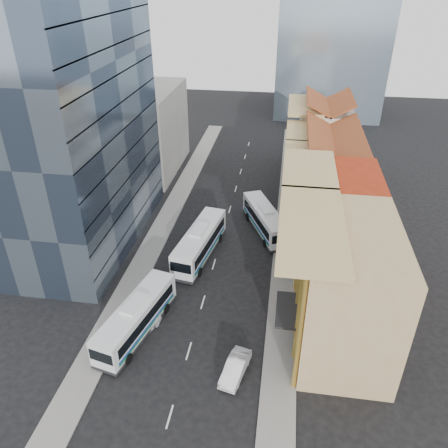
% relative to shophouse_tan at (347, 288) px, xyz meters
% --- Properties ---
extents(ground, '(200.00, 200.00, 0.00)m').
position_rel_shophouse_tan_xyz_m(ground, '(-14.00, -5.00, -6.00)').
color(ground, black).
rests_on(ground, ground).
extents(sidewalk_right, '(3.00, 90.00, 0.15)m').
position_rel_shophouse_tan_xyz_m(sidewalk_right, '(-5.50, 17.00, -5.92)').
color(sidewalk_right, slate).
rests_on(sidewalk_right, ground).
extents(sidewalk_left, '(3.00, 90.00, 0.15)m').
position_rel_shophouse_tan_xyz_m(sidewalk_left, '(-22.50, 17.00, -5.92)').
color(sidewalk_left, slate).
rests_on(sidewalk_left, ground).
extents(shophouse_tan, '(8.00, 14.00, 12.00)m').
position_rel_shophouse_tan_xyz_m(shophouse_tan, '(0.00, 0.00, 0.00)').
color(shophouse_tan, tan).
rests_on(shophouse_tan, ground).
extents(shophouse_red, '(8.00, 10.00, 12.00)m').
position_rel_shophouse_tan_xyz_m(shophouse_red, '(0.00, 12.00, 0.00)').
color(shophouse_red, '#9D2A11').
rests_on(shophouse_red, ground).
extents(shophouse_cream_near, '(8.00, 9.00, 10.00)m').
position_rel_shophouse_tan_xyz_m(shophouse_cream_near, '(0.00, 21.50, -1.00)').
color(shophouse_cream_near, beige).
rests_on(shophouse_cream_near, ground).
extents(shophouse_cream_mid, '(8.00, 9.00, 10.00)m').
position_rel_shophouse_tan_xyz_m(shophouse_cream_mid, '(0.00, 30.50, -1.00)').
color(shophouse_cream_mid, beige).
rests_on(shophouse_cream_mid, ground).
extents(shophouse_cream_far, '(8.00, 12.00, 11.00)m').
position_rel_shophouse_tan_xyz_m(shophouse_cream_far, '(0.00, 41.00, -0.50)').
color(shophouse_cream_far, beige).
rests_on(shophouse_cream_far, ground).
extents(office_tower, '(12.00, 26.00, 30.00)m').
position_rel_shophouse_tan_xyz_m(office_tower, '(-31.00, 14.00, 9.00)').
color(office_tower, '#3B4A5E').
rests_on(office_tower, ground).
extents(office_block_far, '(10.00, 18.00, 14.00)m').
position_rel_shophouse_tan_xyz_m(office_block_far, '(-30.00, 37.00, 1.00)').
color(office_block_far, gray).
rests_on(office_block_far, ground).
extents(bus_left_near, '(5.23, 11.87, 3.71)m').
position_rel_shophouse_tan_xyz_m(bus_left_near, '(-19.50, -2.21, -4.15)').
color(bus_left_near, silver).
rests_on(bus_left_near, ground).
extents(bus_left_far, '(4.78, 12.60, 3.94)m').
position_rel_shophouse_tan_xyz_m(bus_left_far, '(-16.00, 11.63, -4.03)').
color(bus_left_far, silver).
rests_on(bus_left_far, ground).
extents(bus_right, '(7.07, 11.52, 3.66)m').
position_rel_shophouse_tan_xyz_m(bus_right, '(-8.50, 18.68, -4.17)').
color(bus_right, white).
rests_on(bus_right, ground).
extents(sedan_left, '(3.12, 4.64, 1.46)m').
position_rel_shophouse_tan_xyz_m(sedan_left, '(-18.95, -2.17, -5.27)').
color(sedan_left, white).
rests_on(sedan_left, ground).
extents(sedan_right, '(2.57, 4.80, 1.51)m').
position_rel_shophouse_tan_xyz_m(sedan_right, '(-9.35, -5.98, -5.25)').
color(sedan_right, silver).
rests_on(sedan_right, ground).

